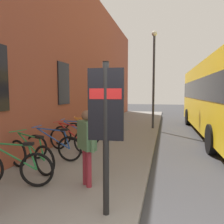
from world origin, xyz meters
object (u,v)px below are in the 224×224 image
Objects in this scene: transit_info_sign at (106,114)px; pedestrian_crossing_street at (87,140)px; bicycle_by_door at (87,131)px; city_bus at (224,95)px; bicycle_leaning_wall at (30,156)px; street_lamp at (154,71)px; bicycle_nearest_sign at (53,147)px; bicycle_beside_lamp at (70,140)px; bicycle_far_end at (76,135)px; bicycle_under_window at (12,168)px.

transit_info_sign reaches higher than pedestrian_crossing_street.
city_bus reaches higher than bicycle_by_door.
street_lamp reaches higher than bicycle_leaning_wall.
transit_info_sign is (-2.28, -2.22, 1.21)m from bicycle_nearest_sign.
street_lamp is (3.63, -2.44, 2.66)m from bicycle_by_door.
transit_info_sign reaches higher than bicycle_by_door.
bicycle_nearest_sign is 0.98m from bicycle_beside_lamp.
bicycle_beside_lamp is at bearing -5.11° from bicycle_nearest_sign.
city_bus reaches higher than bicycle_leaning_wall.
bicycle_far_end is at bearing 123.80° from city_bus.
transit_info_sign is (-5.01, -2.22, 1.21)m from bicycle_by_door.
bicycle_under_window is at bearing -177.79° from bicycle_nearest_sign.
bicycle_beside_lamp is 1.75m from bicycle_by_door.
pedestrian_crossing_street is (-4.09, -1.55, 0.57)m from bicycle_by_door.
street_lamp is at bearing 77.48° from city_bus.
transit_info_sign is 1.31m from pedestrian_crossing_street.
city_bus is (7.91, -3.52, 0.20)m from transit_info_sign.
street_lamp is at bearing -21.01° from bicycle_nearest_sign.
pedestrian_crossing_street is (0.41, -1.48, 0.57)m from bicycle_under_window.
bicycle_beside_lamp is (1.90, -0.17, 0.00)m from bicycle_leaning_wall.
bicycle_nearest_sign is 8.16m from city_bus.
bicycle_by_door is at bearing -2.62° from bicycle_far_end.
bicycle_nearest_sign is (0.93, -0.08, 0.00)m from bicycle_leaning_wall.
bicycle_by_door is 1.07× the size of pedestrian_crossing_street.
bicycle_leaning_wall is 0.98× the size of bicycle_beside_lamp.
street_lamp is at bearing -1.48° from transit_info_sign.
bicycle_leaning_wall is 8.88m from city_bus.
bicycle_beside_lamp is at bearing 33.21° from transit_info_sign.
transit_info_sign is at bearing -150.77° from bicycle_far_end.
bicycle_far_end is (0.78, 0.13, 0.00)m from bicycle_beside_lamp.
transit_info_sign is 8.77m from street_lamp.
bicycle_beside_lamp is at bearing -5.12° from bicycle_leaning_wall.
transit_info_sign reaches higher than bicycle_under_window.
pedestrian_crossing_street is (-6.99, 4.19, -0.84)m from city_bus.
bicycle_beside_lamp is at bearing 32.12° from pedestrian_crossing_street.
bicycle_beside_lamp and bicycle_far_end have the same top height.
bicycle_beside_lamp is 0.16× the size of city_bus.
bicycle_far_end is 1.11× the size of pedestrian_crossing_street.
bicycle_leaning_wall and bicycle_far_end have the same top height.
bicycle_nearest_sign is 0.34× the size of street_lamp.
transit_info_sign is at bearing -103.47° from bicycle_under_window.
bicycle_beside_lamp and bicycle_by_door have the same top height.
pedestrian_crossing_street is at bearing -147.88° from bicycle_beside_lamp.
bicycle_beside_lamp is 6.45m from street_lamp.
bicycle_nearest_sign is at bearing -5.14° from bicycle_leaning_wall.
bicycle_under_window is 1.02× the size of bicycle_beside_lamp.
transit_info_sign is (-0.52, -2.15, 1.21)m from bicycle_under_window.
street_lamp is at bearing -23.63° from bicycle_beside_lamp.
pedestrian_crossing_street is at bearing -74.57° from bicycle_under_window.
transit_info_sign is at bearing 155.99° from city_bus.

